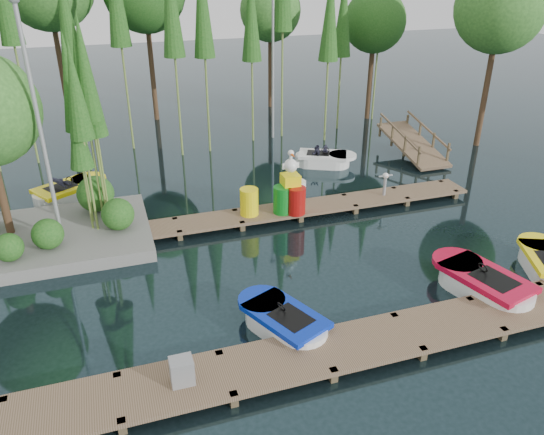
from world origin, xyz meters
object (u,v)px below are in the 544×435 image
object	(u,v)px
island	(16,144)
boat_blue	(284,323)
boat_yellow_far	(69,192)
utility_cabinet	(182,371)
boat_red	(483,285)
drum_cluster	(292,193)
yellow_barrel	(249,202)

from	to	relation	value
island	boat_blue	xyz separation A→B (m)	(5.85, -6.56, -2.93)
boat_yellow_far	utility_cabinet	world-z (taller)	boat_yellow_far
boat_red	boat_yellow_far	xyz separation A→B (m)	(-10.40, 9.76, 0.01)
boat_blue	boat_yellow_far	distance (m)	10.78
drum_cluster	boat_red	bearing A→B (deg)	-60.78
utility_cabinet	boat_red	bearing A→B (deg)	7.51
boat_red	utility_cabinet	bearing A→B (deg)	173.00
boat_yellow_far	yellow_barrel	distance (m)	6.92
yellow_barrel	boat_blue	bearing A→B (deg)	-98.07
boat_red	drum_cluster	bearing A→B (deg)	104.70
boat_yellow_far	utility_cabinet	distance (m)	11.08
boat_yellow_far	yellow_barrel	xyz separation A→B (m)	(5.74, -3.82, 0.46)
island	boat_yellow_far	world-z (taller)	island
boat_red	drum_cluster	xyz separation A→B (m)	(-3.23, 5.78, 0.64)
island	boat_red	xyz separation A→B (m)	(11.33, -6.73, -2.90)
yellow_barrel	island	bearing A→B (deg)	173.24
boat_red	utility_cabinet	xyz separation A→B (m)	(-8.07, -1.06, 0.30)
boat_blue	boat_red	distance (m)	5.48
yellow_barrel	drum_cluster	world-z (taller)	drum_cluster
drum_cluster	boat_blue	bearing A→B (deg)	-111.81
boat_red	drum_cluster	world-z (taller)	drum_cluster
boat_yellow_far	utility_cabinet	xyz separation A→B (m)	(2.33, -10.82, 0.29)
utility_cabinet	drum_cluster	bearing A→B (deg)	54.74
boat_blue	drum_cluster	xyz separation A→B (m)	(2.24, 5.61, 0.67)
island	yellow_barrel	world-z (taller)	island
drum_cluster	boat_yellow_far	bearing A→B (deg)	150.96
yellow_barrel	boat_red	bearing A→B (deg)	-51.87
yellow_barrel	drum_cluster	xyz separation A→B (m)	(1.43, -0.16, 0.17)
boat_red	boat_yellow_far	size ratio (longest dim) A/B	1.04
island	yellow_barrel	bearing A→B (deg)	-6.76
utility_cabinet	yellow_barrel	distance (m)	7.79
island	utility_cabinet	xyz separation A→B (m)	(3.26, -7.79, -2.60)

